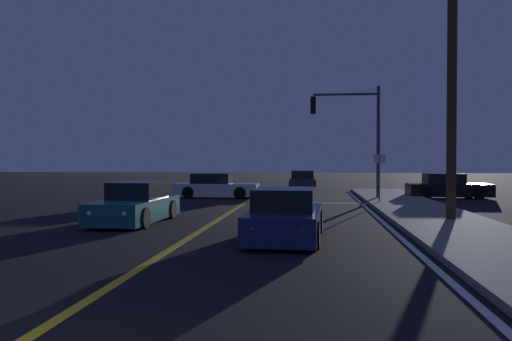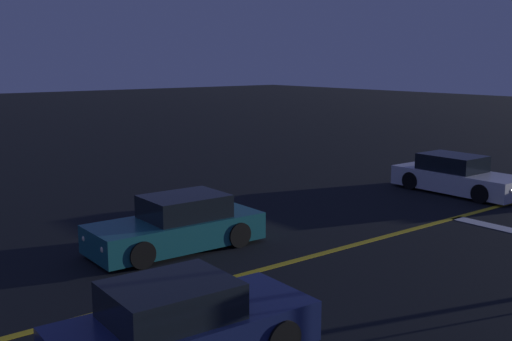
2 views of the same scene
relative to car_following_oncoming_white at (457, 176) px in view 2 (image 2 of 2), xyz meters
name	(u,v)px [view 2 (image 2 of 2)]	position (x,y,z in m)	size (l,w,h in m)	color
lane_line_center	(190,289)	(2.10, -12.50, -0.58)	(0.20, 36.93, 0.01)	gold
car_following_oncoming_white	(457,176)	(0.00, 0.00, 0.00)	(4.64, 1.87, 1.34)	silver
car_distant_tail_navy	(182,327)	(4.66, -14.26, 0.00)	(1.97, 4.22, 1.34)	navy
car_parked_curb_teal	(178,226)	(-0.46, -11.22, 0.00)	(1.90, 4.42, 1.34)	#195960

